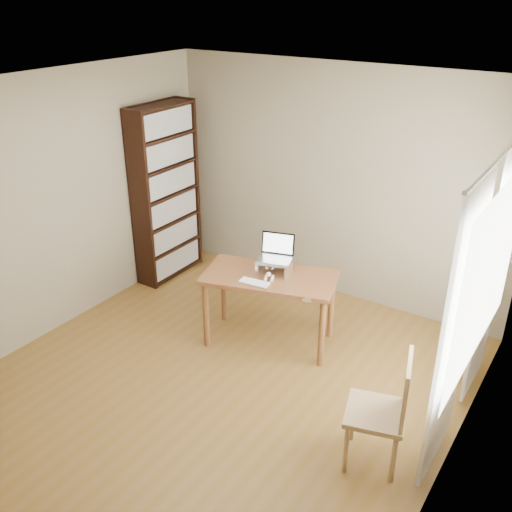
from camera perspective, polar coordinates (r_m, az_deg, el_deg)
The scene contains 10 objects.
room at distance 4.57m, azimuth -4.54°, elevation -0.38°, with size 4.04×4.54×2.64m.
bookshelf at distance 6.87m, azimuth -8.99°, elevation 6.23°, with size 0.30×0.90×2.10m.
curtains at distance 4.58m, azimuth 21.14°, elevation -3.95°, with size 0.03×1.90×2.25m.
desk at distance 5.56m, azimuth 1.38°, elevation -2.96°, with size 1.40×0.98×0.75m.
laptop_stand at distance 5.53m, azimuth 1.84°, elevation -0.87°, with size 0.32×0.25×0.13m.
laptop at distance 5.53m, azimuth 2.17°, elevation 0.35°, with size 0.38×0.36×0.23m.
keyboard at distance 5.35m, azimuth -0.16°, elevation -2.69°, with size 0.32×0.17×0.02m.
coaster at distance 5.10m, azimuth 5.12°, elevation -4.44°, with size 0.10×0.10×0.01m, color brown.
cat at distance 5.57m, azimuth 1.82°, elevation -0.87°, with size 0.24×0.48×0.15m.
chair at distance 4.36m, azimuth 12.85°, elevation -14.78°, with size 0.53×0.53×0.96m.
Camera 1 is at (2.59, -3.20, 3.31)m, focal length 40.00 mm.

